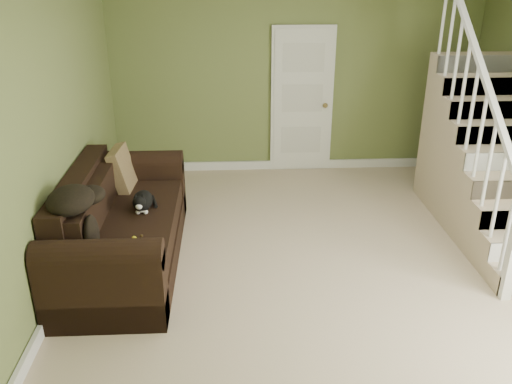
{
  "coord_description": "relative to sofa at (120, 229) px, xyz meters",
  "views": [
    {
      "loc": [
        -0.9,
        -4.62,
        2.86
      ],
      "look_at": [
        -0.67,
        0.12,
        0.77
      ],
      "focal_mm": 38.0,
      "sensor_mm": 36.0,
      "label": 1
    }
  ],
  "objects": [
    {
      "name": "floor",
      "position": [
        2.02,
        -0.21,
        -0.36
      ],
      "size": [
        5.0,
        5.5,
        0.01
      ],
      "primitive_type": "cube",
      "color": "#CBB293",
      "rests_on": "ground"
    },
    {
      "name": "wall_back",
      "position": [
        2.02,
        2.54,
        0.94
      ],
      "size": [
        5.0,
        0.04,
        2.6
      ],
      "primitive_type": "cube",
      "color": "olive",
      "rests_on": "floor"
    },
    {
      "name": "wall_front",
      "position": [
        2.02,
        -2.96,
        0.94
      ],
      "size": [
        5.0,
        0.04,
        2.6
      ],
      "primitive_type": "cube",
      "color": "olive",
      "rests_on": "floor"
    },
    {
      "name": "wall_left",
      "position": [
        -0.48,
        -0.21,
        0.94
      ],
      "size": [
        0.04,
        5.5,
        2.6
      ],
      "primitive_type": "cube",
      "color": "olive",
      "rests_on": "floor"
    },
    {
      "name": "baseboard_back",
      "position": [
        2.02,
        2.51,
        -0.3
      ],
      "size": [
        5.0,
        0.04,
        0.12
      ],
      "primitive_type": "cube",
      "color": "white",
      "rests_on": "floor"
    },
    {
      "name": "baseboard_left",
      "position": [
        -0.45,
        -0.21,
        -0.3
      ],
      "size": [
        0.04,
        5.5,
        0.12
      ],
      "primitive_type": "cube",
      "color": "white",
      "rests_on": "floor"
    },
    {
      "name": "door",
      "position": [
        2.12,
        2.49,
        0.65
      ],
      "size": [
        0.86,
        0.12,
        2.02
      ],
      "color": "white",
      "rests_on": "floor"
    },
    {
      "name": "staircase",
      "position": [
        4.02,
        0.75,
        0.28
      ],
      "size": [
        1.0,
        2.51,
        2.82
      ],
      "color": "#CBB293",
      "rests_on": "floor"
    },
    {
      "name": "sofa",
      "position": [
        0.0,
        0.0,
        0.0
      ],
      "size": [
        1.03,
        2.38,
        0.94
      ],
      "color": "black",
      "rests_on": "floor"
    },
    {
      "name": "side_table",
      "position": [
        -0.19,
        1.01,
        -0.06
      ],
      "size": [
        0.57,
        0.57,
        0.8
      ],
      "rotation": [
        0.0,
        0.0,
        -0.23
      ],
      "color": "black",
      "rests_on": "floor"
    },
    {
      "name": "cat",
      "position": [
        0.23,
        0.11,
        0.25
      ],
      "size": [
        0.24,
        0.52,
        0.25
      ],
      "rotation": [
        0.0,
        0.0,
        -0.0
      ],
      "color": "black",
      "rests_on": "sofa"
    },
    {
      "name": "banana",
      "position": [
        0.26,
        -0.59,
        0.18
      ],
      "size": [
        0.11,
        0.21,
        0.06
      ],
      "primitive_type": "ellipsoid",
      "rotation": [
        0.0,
        0.0,
        0.31
      ],
      "color": "yellow",
      "rests_on": "sofa"
    },
    {
      "name": "throw_pillow",
      "position": [
        -0.06,
        0.74,
        0.36
      ],
      "size": [
        0.25,
        0.48,
        0.49
      ],
      "primitive_type": "cube",
      "rotation": [
        0.0,
        -0.24,
        -0.05
      ],
      "color": "#48341C",
      "rests_on": "sofa"
    },
    {
      "name": "throw_blanket",
      "position": [
        -0.23,
        -0.63,
        0.61
      ],
      "size": [
        0.5,
        0.59,
        0.21
      ],
      "primitive_type": "ellipsoid",
      "rotation": [
        0.0,
        0.0,
        -0.27
      ],
      "color": "black",
      "rests_on": "sofa"
    }
  ]
}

